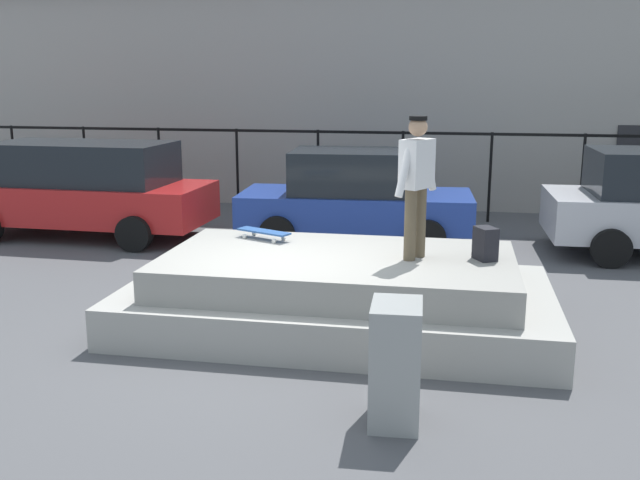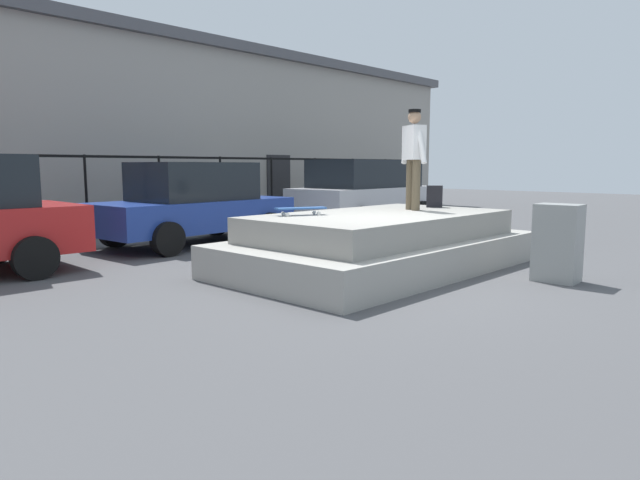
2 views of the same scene
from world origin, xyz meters
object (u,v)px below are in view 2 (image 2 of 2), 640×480
at_px(skateboard, 301,209).
at_px(car_silver_hatchback_far, 365,191).
at_px(car_blue_sedan_mid, 194,203).
at_px(backpack, 435,196).
at_px(utility_box, 558,243).
at_px(skateboarder, 414,152).

xyz_separation_m(skateboard, car_silver_hatchback_far, (6.40, 3.88, -0.04)).
height_order(skateboard, car_blue_sedan_mid, car_blue_sedan_mid).
distance_m(skateboard, backpack, 2.93).
bearing_deg(utility_box, backpack, 69.30).
bearing_deg(utility_box, car_blue_sedan_mid, 98.20).
relative_size(skateboard, utility_box, 0.72).
distance_m(skateboarder, car_blue_sedan_mid, 4.84).
height_order(skateboarder, utility_box, skateboarder).
height_order(skateboard, utility_box, utility_box).
distance_m(backpack, utility_box, 2.74).
bearing_deg(skateboard, utility_box, -56.86).
xyz_separation_m(skateboarder, car_blue_sedan_mid, (-1.34, 4.54, -1.00)).
height_order(skateboard, car_silver_hatchback_far, car_silver_hatchback_far).
relative_size(car_silver_hatchback_far, utility_box, 4.19).
bearing_deg(skateboarder, car_silver_hatchback_far, 46.16).
relative_size(backpack, car_blue_sedan_mid, 0.09).
relative_size(skateboarder, backpack, 4.27).
height_order(skateboarder, car_blue_sedan_mid, skateboarder).
xyz_separation_m(car_silver_hatchback_far, utility_box, (-4.36, -7.01, -0.40)).
xyz_separation_m(skateboarder, car_silver_hatchback_far, (4.36, 4.54, -0.91)).
bearing_deg(car_blue_sedan_mid, backpack, -63.96).
height_order(skateboarder, skateboard, skateboarder).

